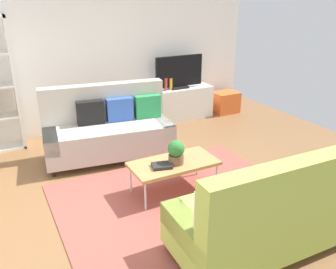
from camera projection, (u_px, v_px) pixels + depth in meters
ground_plane at (161, 194)px, 4.53m from camera, size 7.68×7.68×0.00m
wall_far at (91, 50)px, 6.29m from camera, size 6.40×0.12×2.90m
area_rug at (178, 199)px, 4.41m from camera, size 2.90×2.20×0.01m
couch_beige at (108, 129)px, 5.44m from camera, size 1.99×1.08×1.10m
couch_green at (270, 212)px, 3.38m from camera, size 1.92×0.89×1.10m
coffee_table at (174, 164)px, 4.45m from camera, size 1.10×0.56×0.42m
tv_console at (178, 104)px, 7.12m from camera, size 1.40×0.44×0.64m
tv at (179, 73)px, 6.87m from camera, size 1.00×0.20×0.64m
storage_trunk at (225, 102)px, 7.55m from camera, size 0.52×0.40×0.44m
potted_plant at (176, 152)px, 4.35m from camera, size 0.21×0.21×0.31m
table_book_0 at (162, 166)px, 4.30m from camera, size 0.28×0.23×0.04m
vase_0 at (151, 86)px, 6.76m from camera, size 0.12×0.12×0.18m
bottle_0 at (161, 86)px, 6.76m from camera, size 0.04×0.04×0.19m
bottle_1 at (166, 84)px, 6.79m from camera, size 0.06×0.06×0.24m
bottle_2 at (171, 84)px, 6.84m from camera, size 0.06×0.06×0.22m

